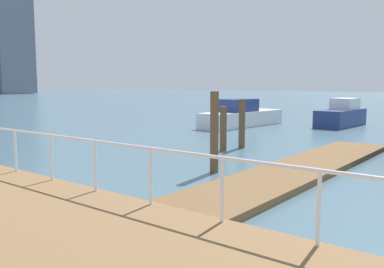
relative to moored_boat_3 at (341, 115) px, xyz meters
name	(u,v)px	position (x,y,z in m)	size (l,w,h in m)	color
floating_dock	(298,170)	(-14.91, -3.69, -0.59)	(12.67, 2.00, 0.18)	brown
boardwalk_railing	(184,165)	(-20.90, -4.23, 0.55)	(0.06, 23.88, 1.08)	white
dock_piling_0	(223,129)	(-12.83, 0.38, 0.19)	(0.27, 0.27, 1.76)	brown
dock_piling_1	(242,124)	(-11.71, 0.21, 0.33)	(0.27, 0.27, 2.02)	brown
dock_piling_2	(214,132)	(-16.36, -1.67, 0.52)	(0.25, 0.25, 2.42)	brown
moored_boat_3	(341,115)	(0.00, 0.00, 0.00)	(4.67, 1.86, 1.76)	navy
moored_boat_4	(241,116)	(-4.01, 4.92, -0.05)	(6.92, 2.21, 1.73)	white
skyline_tower_6	(14,34)	(45.18, 121.12, 18.45)	(10.07, 7.64, 38.28)	slate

